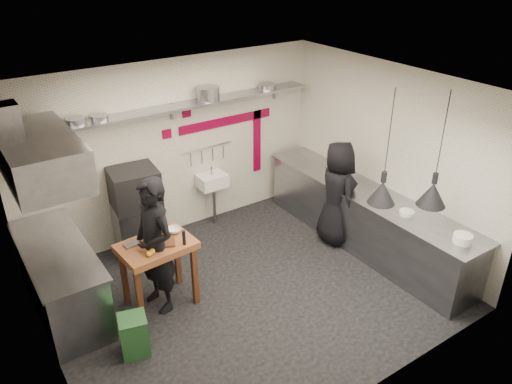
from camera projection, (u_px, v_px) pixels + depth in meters
floor at (249, 292)px, 6.83m from camera, size 5.00×5.00×0.00m
ceiling at (247, 92)px, 5.56m from camera, size 5.00×5.00×0.00m
wall_back at (174, 149)px, 7.74m from camera, size 5.00×0.04×2.80m
wall_front at (371, 291)px, 4.65m from camera, size 5.00×0.04×2.80m
wall_left at (37, 269)px, 4.95m from camera, size 0.04×4.20×2.80m
wall_right at (388, 158)px, 7.44m from camera, size 0.04×4.20×2.80m
red_band_horiz at (226, 121)px, 8.08m from camera, size 1.70×0.02×0.14m
red_band_vert at (257, 141)px, 8.59m from camera, size 0.14×0.02×1.10m
red_tile_a at (187, 113)px, 7.60m from camera, size 0.14×0.02×0.14m
red_tile_b at (167, 134)px, 7.55m from camera, size 0.14×0.02×0.14m
back_shelf at (176, 107)px, 7.28m from camera, size 4.60×0.34×0.04m
shelf_bracket_left at (39, 137)px, 6.49m from camera, size 0.04×0.06×0.24m
shelf_bracket_mid at (172, 111)px, 7.44m from camera, size 0.04×0.06×0.24m
shelf_bracket_right at (275, 92)px, 8.39m from camera, size 0.04×0.06×0.24m
pan_far_left at (76, 121)px, 6.54m from camera, size 0.27×0.27×0.09m
pan_mid_left at (99, 118)px, 6.70m from camera, size 0.28×0.28×0.07m
stock_pot at (208, 93)px, 7.50m from camera, size 0.42×0.42×0.20m
pan_right at (267, 87)px, 8.07m from camera, size 0.35×0.35×0.08m
oven_stand at (138, 228)px, 7.57m from camera, size 0.71×0.66×0.80m
combi_oven at (134, 188)px, 7.24m from camera, size 0.73×0.69×0.58m
oven_door at (144, 195)px, 7.04m from camera, size 0.52×0.09×0.46m
oven_glass at (142, 195)px, 7.03m from camera, size 0.38×0.06×0.34m
hand_sink at (212, 181)px, 8.17m from camera, size 0.46×0.34×0.22m
sink_tap at (212, 171)px, 8.09m from camera, size 0.03×0.03×0.14m
sink_drain at (214, 205)px, 8.34m from camera, size 0.06×0.06×0.66m
utensil_rail at (206, 147)px, 8.02m from camera, size 0.90×0.02×0.02m
counter_right at (365, 219)px, 7.70m from camera, size 0.70×3.80×0.90m
counter_right_top at (368, 193)px, 7.49m from camera, size 0.76×3.90×0.03m
plate_stack at (463, 239)px, 6.22m from camera, size 0.26×0.26×0.11m
small_bowl_right at (407, 213)px, 6.87m from camera, size 0.21×0.21×0.05m
counter_left at (62, 281)px, 6.33m from camera, size 0.70×1.90×0.90m
counter_left_top at (55, 250)px, 6.12m from camera, size 0.76×2.00×0.03m
extractor_hood at (39, 156)px, 5.58m from camera, size 0.78×1.60×0.50m
hood_duct at (7, 127)px, 5.27m from camera, size 0.28×0.28×0.50m
green_bin at (134, 335)px, 5.75m from camera, size 0.38×0.38×0.50m
prep_table at (159, 274)px, 6.44m from camera, size 0.97×0.71×0.92m
cutting_board at (161, 242)px, 6.24m from camera, size 0.40×0.35×0.02m
pepper_mill at (184, 238)px, 6.17m from camera, size 0.04×0.04×0.20m
lemon_a at (149, 254)px, 5.96m from camera, size 0.08×0.08×0.07m
lemon_b at (152, 252)px, 6.01m from camera, size 0.08×0.08×0.07m
veg_ball at (159, 233)px, 6.36m from camera, size 0.12×0.12×0.09m
steel_tray at (132, 244)px, 6.19m from camera, size 0.20×0.14×0.03m
bowl at (174, 230)px, 6.46m from camera, size 0.22×0.22×0.06m
heat_lamp_near at (388, 148)px, 6.07m from camera, size 0.42×0.42×1.51m
heat_lamp_far at (440, 151)px, 5.98m from camera, size 0.47×0.47×1.49m
chef_left at (155, 246)px, 6.19m from camera, size 0.56×0.74×1.83m
chef_right at (337, 193)px, 7.64m from camera, size 0.69×0.91×1.67m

